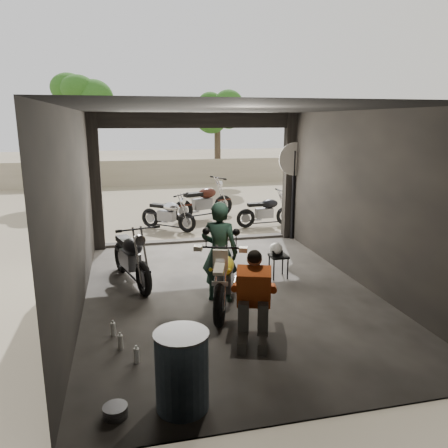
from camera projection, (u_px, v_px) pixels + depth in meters
name	position (u px, v px, depth m)	size (l,w,h in m)	color
ground	(230.00, 293.00, 7.81)	(80.00, 80.00, 0.00)	#7A6D56
garage	(223.00, 217.00, 8.03)	(7.00, 7.13, 3.20)	#2D2B28
boundary_wall	(161.00, 172.00, 20.94)	(18.00, 0.30, 1.20)	gray
tree_left	(88.00, 97.00, 18.08)	(2.20, 2.20, 5.60)	#382B1E
tree_right	(217.00, 109.00, 20.87)	(2.20, 2.20, 5.00)	#382B1E
main_bike	(225.00, 272.00, 7.09)	(0.75, 1.83, 1.22)	white
left_bike	(131.00, 253.00, 8.17)	(0.73, 1.77, 1.20)	black
outside_bike_a	(168.00, 211.00, 12.23)	(0.65, 1.57, 1.06)	black
outside_bike_b	(204.00, 199.00, 13.59)	(0.78, 1.89, 1.28)	#40170F
outside_bike_c	(266.00, 209.00, 12.64)	(0.64, 1.56, 1.06)	black
rider	(220.00, 252.00, 7.30)	(0.63, 0.41, 1.73)	#162C24
mechanic	(253.00, 300.00, 5.97)	(0.63, 0.85, 1.23)	#DB571D
stool	(279.00, 259.00, 8.47)	(0.34, 0.34, 0.47)	black
helmet	(276.00, 249.00, 8.45)	(0.26, 0.27, 0.24)	white
oil_drum	(182.00, 372.00, 4.59)	(0.56, 0.56, 0.87)	#41576D
sign_post	(294.00, 174.00, 10.99)	(0.83, 0.08, 2.49)	black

